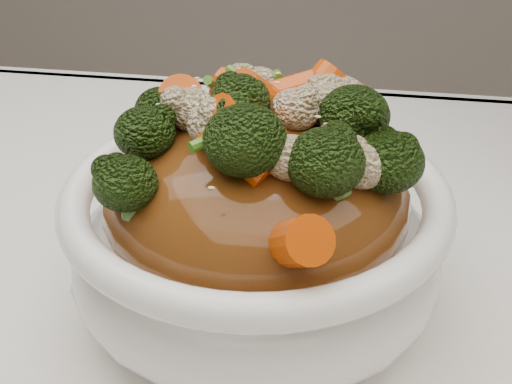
# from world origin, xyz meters

# --- Properties ---
(tablecloth) EXTENTS (1.20, 0.80, 0.04)m
(tablecloth) POSITION_xyz_m (0.00, 0.00, 0.73)
(tablecloth) COLOR white
(tablecloth) RESTS_ON dining_table
(bowl) EXTENTS (0.25, 0.25, 0.09)m
(bowl) POSITION_xyz_m (0.02, 0.04, 0.79)
(bowl) COLOR white
(bowl) RESTS_ON tablecloth
(sauce_base) EXTENTS (0.20, 0.20, 0.10)m
(sauce_base) POSITION_xyz_m (0.02, 0.04, 0.82)
(sauce_base) COLOR #5D3010
(sauce_base) RESTS_ON bowl
(carrots) EXTENTS (0.20, 0.20, 0.05)m
(carrots) POSITION_xyz_m (0.02, 0.04, 0.89)
(carrots) COLOR #CE4606
(carrots) RESTS_ON sauce_base
(broccoli) EXTENTS (0.20, 0.20, 0.05)m
(broccoli) POSITION_xyz_m (0.02, 0.04, 0.89)
(broccoli) COLOR black
(broccoli) RESTS_ON sauce_base
(cauliflower) EXTENTS (0.20, 0.20, 0.04)m
(cauliflower) POSITION_xyz_m (0.02, 0.04, 0.89)
(cauliflower) COLOR beige
(cauliflower) RESTS_ON sauce_base
(scallions) EXTENTS (0.15, 0.15, 0.02)m
(scallions) POSITION_xyz_m (0.02, 0.04, 0.89)
(scallions) COLOR #3C741A
(scallions) RESTS_ON sauce_base
(sesame_seeds) EXTENTS (0.18, 0.18, 0.01)m
(sesame_seeds) POSITION_xyz_m (0.02, 0.04, 0.89)
(sesame_seeds) COLOR beige
(sesame_seeds) RESTS_ON sauce_base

